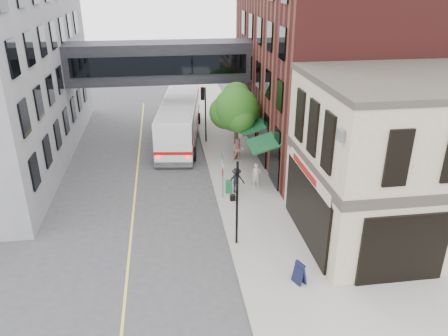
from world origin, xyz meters
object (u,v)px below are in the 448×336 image
object	(u,v)px
pedestrian_a	(256,175)
pedestrian_b	(238,150)
newspaper_box	(229,187)
bus	(180,118)
sandwich_board	(300,273)
pedestrian_c	(236,180)

from	to	relation	value
pedestrian_a	pedestrian_b	xyz separation A→B (m)	(-0.45, 4.31, 0.09)
newspaper_box	pedestrian_a	bearing A→B (deg)	30.53
pedestrian_a	newspaper_box	bearing A→B (deg)	-162.24
bus	pedestrian_a	xyz separation A→B (m)	(4.39, -9.82, -0.94)
newspaper_box	sandwich_board	distance (m)	9.29
pedestrian_b	pedestrian_c	xyz separation A→B (m)	(-0.96, -5.00, -0.05)
pedestrian_a	bus	bearing A→B (deg)	112.68
bus	sandwich_board	size ratio (longest dim) A/B	12.33
pedestrian_a	pedestrian_c	size ratio (longest dim) A/B	0.95
bus	pedestrian_c	world-z (taller)	bus
newspaper_box	pedestrian_c	bearing A→B (deg)	7.30
pedestrian_b	pedestrian_c	distance (m)	5.09
bus	newspaper_box	distance (m)	10.85
bus	sandwich_board	world-z (taller)	bus
pedestrian_c	newspaper_box	xyz separation A→B (m)	(-0.47, 0.03, -0.42)
newspaper_box	pedestrian_b	bearing A→B (deg)	85.29
sandwich_board	pedestrian_b	bearing A→B (deg)	67.83
pedestrian_c	sandwich_board	distance (m)	9.19
bus	pedestrian_c	xyz separation A→B (m)	(2.97, -10.50, -0.90)
pedestrian_a	pedestrian_b	bearing A→B (deg)	94.57
pedestrian_c	pedestrian_a	bearing A→B (deg)	16.40
pedestrian_b	pedestrian_c	bearing A→B (deg)	-89.65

